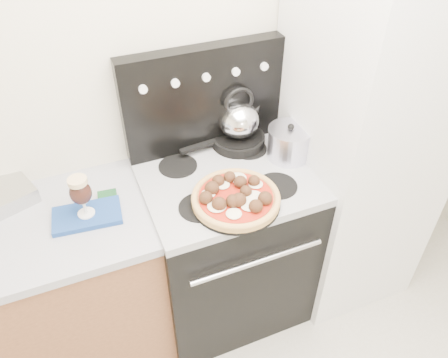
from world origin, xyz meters
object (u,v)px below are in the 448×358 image
fridge (360,140)px  tea_kettle (239,117)px  stock_pot (289,144)px  pizza_pan (236,202)px  pizza (236,197)px  stove_body (226,247)px  oven_mitt (87,216)px  beer_glass (82,197)px  skillet (238,140)px

fridge → tea_kettle: bearing=156.8°
fridge → stock_pot: bearing=172.2°
pizza_pan → stock_pot: bearing=30.0°
fridge → stock_pot: fridge is taller
pizza → stock_pot: stock_pot is taller
fridge → pizza: 0.75m
stove_body → oven_mitt: 0.78m
beer_glass → pizza_pan: size_ratio=0.50×
oven_mitt → tea_kettle: bearing=15.9°
beer_glass → stove_body: bearing=0.9°
beer_glass → fridge: bearing=-0.6°
beer_glass → pizza: size_ratio=0.51×
tea_kettle → stock_pot: (0.18, -0.18, -0.08)m
pizza_pan → stock_pot: stock_pot is taller
stove_body → oven_mitt: size_ratio=3.20×
fridge → oven_mitt: size_ratio=6.91×
oven_mitt → tea_kettle: 0.82m
skillet → tea_kettle: (0.00, 0.00, 0.13)m
stove_body → stock_pot: (0.33, 0.03, 0.55)m
tea_kettle → beer_glass: bearing=-165.4°
fridge → beer_glass: size_ratio=10.07×
stove_body → skillet: skillet is taller
stove_body → pizza: bearing=-99.9°
pizza → stock_pot: (0.36, 0.21, 0.03)m
stock_pot → stove_body: bearing=-175.5°
pizza_pan → skillet: skillet is taller
oven_mitt → pizza: pizza is taller
pizza_pan → pizza: size_ratio=1.01×
fridge → tea_kettle: fridge is taller
fridge → tea_kettle: (-0.55, 0.23, 0.13)m
skillet → stock_pot: size_ratio=1.33×
pizza → skillet: 0.43m
oven_mitt → pizza_pan: bearing=-16.2°
beer_glass → pizza: beer_glass is taller
fridge → pizza_pan: 0.75m
oven_mitt → beer_glass: beer_glass is taller
stove_body → stock_pot: stock_pot is taller
stock_pot → pizza_pan: bearing=-150.0°
oven_mitt → skillet: size_ratio=1.05×
beer_glass → pizza_pan: 0.62m
oven_mitt → beer_glass: size_ratio=1.46×
tea_kettle → pizza_pan: bearing=-116.3°
fridge → beer_glass: fridge is taller
beer_glass → tea_kettle: size_ratio=0.87×
stove_body → pizza: size_ratio=2.38×
pizza_pan → stock_pot: 0.42m
pizza_pan → tea_kettle: size_ratio=1.71×
pizza → skillet: pizza is taller
fridge → tea_kettle: size_ratio=8.71×
pizza → tea_kettle: (0.18, 0.39, 0.12)m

